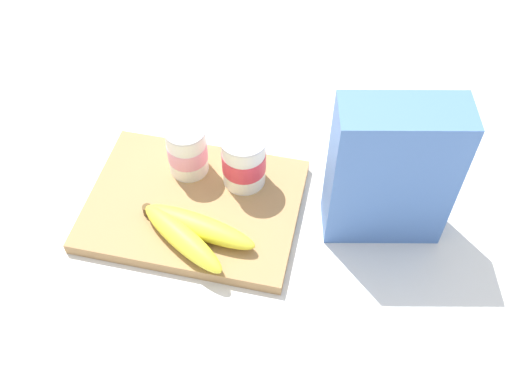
% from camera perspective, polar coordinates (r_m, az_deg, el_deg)
% --- Properties ---
extents(ground_plane, '(2.40, 2.40, 0.00)m').
position_cam_1_polar(ground_plane, '(0.96, -5.92, -1.63)').
color(ground_plane, silver).
extents(cutting_board, '(0.33, 0.25, 0.02)m').
position_cam_1_polar(cutting_board, '(0.95, -5.97, -1.26)').
color(cutting_board, '#A37A4C').
rests_on(cutting_board, ground_plane).
extents(cereal_box, '(0.19, 0.11, 0.24)m').
position_cam_1_polar(cereal_box, '(0.87, 12.81, 1.80)').
color(cereal_box, '#4770B7').
rests_on(cereal_box, ground_plane).
extents(yogurt_cup_front, '(0.06, 0.06, 0.09)m').
position_cam_1_polar(yogurt_cup_front, '(0.96, -6.60, 4.01)').
color(yogurt_cup_front, white).
rests_on(yogurt_cup_front, cutting_board).
extents(yogurt_cup_back, '(0.07, 0.07, 0.10)m').
position_cam_1_polar(yogurt_cup_back, '(0.93, -1.17, 3.08)').
color(yogurt_cup_back, white).
rests_on(yogurt_cup_back, cutting_board).
extents(banana_bunch, '(0.19, 0.12, 0.03)m').
position_cam_1_polar(banana_bunch, '(0.89, -6.23, -3.82)').
color(banana_bunch, yellow).
rests_on(banana_bunch, cutting_board).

